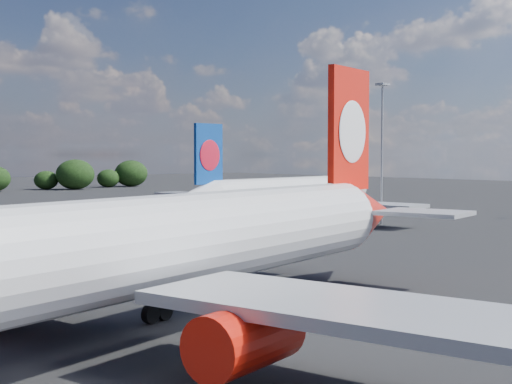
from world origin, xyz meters
TOP-DOWN VIEW (x-y plane):
  - qantas_airliner at (6.36, 6.92)m, footprint 54.40×52.11m
  - china_southern_airliner at (58.78, 55.88)m, footprint 46.40×44.28m
  - floodlight_mast_near at (67.33, 43.25)m, footprint 1.60×1.60m

SIDE VIEW (x-z plane):
  - china_southern_airliner at x=58.78m, z-range -2.96..12.19m
  - qantas_airliner at x=6.36m, z-range -3.51..14.45m
  - floodlight_mast_near at x=67.33m, z-range 3.25..24.95m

